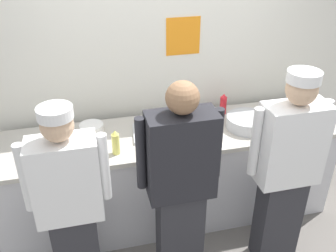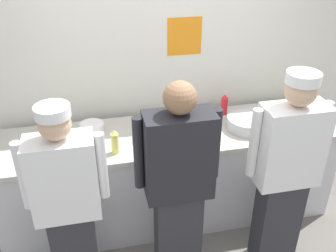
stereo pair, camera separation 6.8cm
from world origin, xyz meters
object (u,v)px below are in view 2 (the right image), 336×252
at_px(squeeze_bottle_primary, 224,105).
at_px(squeeze_bottle_secondary, 115,142).
at_px(mixing_bowl_steel, 248,123).
at_px(deli_cup, 298,127).
at_px(chef_far_right, 286,170).
at_px(sheet_tray, 157,132).
at_px(ramekin_red_sauce, 47,154).
at_px(chefs_knife, 200,129).
at_px(plate_stack_front, 92,128).
at_px(squeeze_bottle_spare, 298,114).
at_px(ramekin_yellow_sauce, 281,110).
at_px(chef_center, 178,184).
at_px(chef_near_left, 68,203).

bearing_deg(squeeze_bottle_primary, squeeze_bottle_secondary, -157.40).
bearing_deg(mixing_bowl_steel, deli_cup, -18.42).
height_order(mixing_bowl_steel, squeeze_bottle_primary, squeeze_bottle_primary).
relative_size(chef_far_right, squeeze_bottle_primary, 8.37).
relative_size(sheet_tray, squeeze_bottle_primary, 2.01).
relative_size(chef_far_right, ramekin_red_sauce, 17.61).
height_order(chef_far_right, squeeze_bottle_primary, chef_far_right).
height_order(ramekin_red_sauce, chefs_knife, ramekin_red_sauce).
height_order(plate_stack_front, chefs_knife, plate_stack_front).
relative_size(plate_stack_front, mixing_bowl_steel, 0.55).
height_order(squeeze_bottle_spare, ramekin_yellow_sauce, squeeze_bottle_spare).
bearing_deg(chef_center, sheet_tray, 92.33).
bearing_deg(chefs_knife, mixing_bowl_steel, -8.78).
bearing_deg(ramekin_red_sauce, mixing_bowl_steel, 2.87).
distance_m(mixing_bowl_steel, deli_cup, 0.43).
bearing_deg(mixing_bowl_steel, squeeze_bottle_primary, 110.63).
distance_m(plate_stack_front, deli_cup, 1.79).
bearing_deg(chef_near_left, mixing_bowl_steel, 20.40).
relative_size(mixing_bowl_steel, squeeze_bottle_spare, 2.02).
bearing_deg(chef_center, squeeze_bottle_spare, 25.61).
height_order(chef_far_right, squeeze_bottle_spare, chef_far_right).
bearing_deg(deli_cup, squeeze_bottle_spare, 64.28).
height_order(sheet_tray, squeeze_bottle_primary, squeeze_bottle_primary).
xyz_separation_m(squeeze_bottle_primary, chefs_knife, (-0.31, -0.24, -0.09)).
bearing_deg(mixing_bowl_steel, ramekin_yellow_sauce, 26.29).
height_order(squeeze_bottle_secondary, deli_cup, squeeze_bottle_secondary).
distance_m(chef_near_left, chef_center, 0.78).
bearing_deg(squeeze_bottle_spare, mixing_bowl_steel, 179.98).
bearing_deg(chef_center, ramekin_yellow_sauce, 33.96).
xyz_separation_m(sheet_tray, ramekin_red_sauce, (-0.91, -0.17, 0.01)).
distance_m(sheet_tray, squeeze_bottle_secondary, 0.44).
bearing_deg(plate_stack_front, mixing_bowl_steel, -9.58).
relative_size(chef_near_left, deli_cup, 17.80).
relative_size(chef_center, squeeze_bottle_primary, 8.38).
bearing_deg(plate_stack_front, squeeze_bottle_primary, 3.56).
height_order(plate_stack_front, ramekin_yellow_sauce, plate_stack_front).
bearing_deg(sheet_tray, ramekin_yellow_sauce, 6.03).
height_order(squeeze_bottle_spare, ramekin_red_sauce, squeeze_bottle_spare).
xyz_separation_m(chef_far_right, ramekin_yellow_sauce, (0.37, 0.83, 0.05)).
distance_m(ramekin_red_sauce, deli_cup, 2.12).
height_order(chef_far_right, ramekin_red_sauce, chef_far_right).
bearing_deg(ramekin_yellow_sauce, mixing_bowl_steel, -153.71).
xyz_separation_m(mixing_bowl_steel, chefs_knife, (-0.42, 0.07, -0.05)).
relative_size(squeeze_bottle_secondary, chefs_knife, 0.76).
height_order(squeeze_bottle_secondary, ramekin_red_sauce, squeeze_bottle_secondary).
relative_size(chef_far_right, ramekin_yellow_sauce, 19.22).
bearing_deg(squeeze_bottle_spare, chef_far_right, -124.13).
height_order(deli_cup, chefs_knife, deli_cup).
xyz_separation_m(chef_near_left, plate_stack_front, (0.21, 0.81, 0.12)).
bearing_deg(squeeze_bottle_secondary, ramekin_red_sauce, 174.27).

